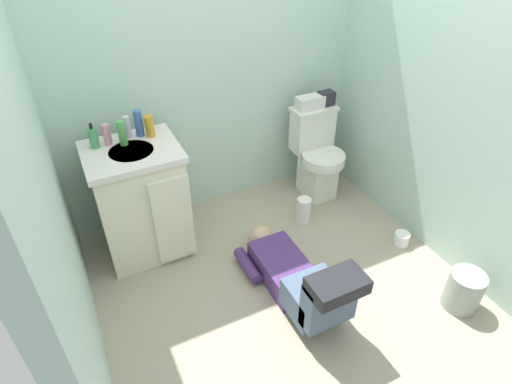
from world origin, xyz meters
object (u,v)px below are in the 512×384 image
Objects in this scene: toiletry_bag at (326,98)px; trash_can at (464,290)px; vanity_cabinet at (141,200)px; bottle_pink at (107,134)px; soap_dispenser at (94,138)px; bottle_amber at (149,126)px; faucet at (124,133)px; person_plumber at (297,278)px; paper_towel_roll at (303,210)px; bottle_green at (122,133)px; toilet at (316,154)px; bottle_clear at (128,127)px; toilet_paper_roll at (401,239)px; tissue_box at (310,102)px; bottle_blue at (139,123)px.

toiletry_bag is 1.70m from trash_can.
vanity_cabinet is 0.50m from bottle_pink.
soap_dispenser reaches higher than bottle_amber.
soap_dispenser is (-0.19, -0.02, 0.02)m from faucet.
person_plumber is 8.59× the size of toiletry_bag.
paper_towel_roll is at bearing -15.91° from soap_dispenser.
toiletry_bag reaches higher than trash_can.
trash_can reaches higher than paper_towel_roll.
bottle_green is (0.17, -0.04, 0.01)m from soap_dispenser.
toilet is 0.70× the size of person_plumber.
bottle_clear is 2.09m from toilet_paper_roll.
toilet_paper_roll is (1.79, -0.94, -0.84)m from bottle_pink.
toiletry_bag is at bearing 0.00° from tissue_box.
paper_towel_roll is (-0.46, 1.15, -0.02)m from trash_can.
bottle_green is 1.47m from paper_towel_roll.
trash_can is (1.81, -1.53, -0.76)m from soap_dispenser.
trash_can is 0.61m from toilet_paper_roll.
toiletry_bag is 0.90m from paper_towel_roll.
toiletry_bag is 1.22m from toilet_paper_roll.
vanity_cabinet is at bearing -88.69° from faucet.
bottle_blue is at bearing 5.74° from faucet.
soap_dispenser reaches higher than faucet.
faucet is 2.36m from trash_can.
soap_dispenser is at bearing -174.09° from bottle_blue.
bottle_clear is at bearing 179.40° from tissue_box.
trash_can is 2.41× the size of toilet_paper_roll.
tissue_box is 1.39m from bottle_clear.
bottle_amber is 1.97m from toilet_paper_roll.
trash_can is (0.20, -1.56, -0.67)m from tissue_box.
bottle_blue is at bearing 120.54° from person_plumber.
tissue_box is at bearing 56.47° from person_plumber.
paper_towel_roll is (-0.30, -0.32, -0.26)m from toilet.
tissue_box is at bearing 116.43° from toilet.
soap_dispenser is at bearing -179.24° from toiletry_bag.
bottle_pink reaches higher than paper_towel_roll.
bottle_blue reaches higher than toilet_paper_roll.
person_plumber is 1.43m from bottle_green.
toilet_paper_roll is (0.52, -0.55, -0.06)m from paper_towel_roll.
person_plumber reaches higher than paper_towel_roll.
faucet is at bearing 71.51° from bottle_green.
paper_towel_roll is (0.44, 0.64, -0.07)m from person_plumber.
faucet is 0.69× the size of bottle_amber.
toilet_paper_roll is (1.65, -0.97, -0.84)m from bottle_clear.
bottle_green reaches higher than person_plumber.
bottle_green is 0.09m from bottle_clear.
bottle_clear is (-1.54, 0.01, 0.09)m from toiletry_bag.
bottle_blue is at bearing 5.91° from soap_dispenser.
person_plumber is at bearing -50.96° from bottle_pink.
bottle_amber is at bearing -1.81° from soap_dispenser.
paper_towel_roll is (1.16, -0.26, -0.31)m from vanity_cabinet.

